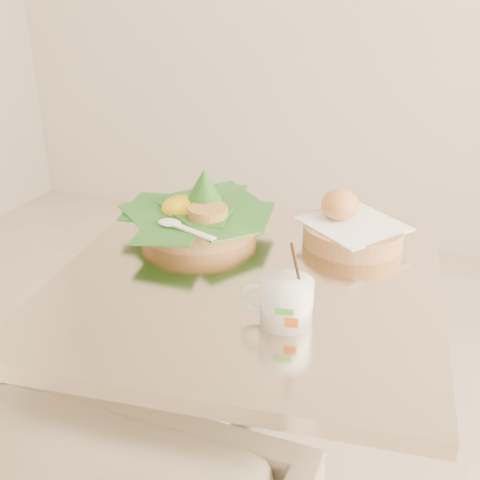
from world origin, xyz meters
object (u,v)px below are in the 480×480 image
at_px(coffee_mug, 285,300).
at_px(rice_basket, 198,212).
at_px(cafe_table, 247,372).
at_px(bread_basket, 351,228).

bearing_deg(coffee_mug, rice_basket, 136.28).
distance_m(cafe_table, bread_basket, 0.36).
xyz_separation_m(cafe_table, coffee_mug, (0.11, -0.12, 0.26)).
bearing_deg(rice_basket, bread_basket, 11.57).
relative_size(rice_basket, bread_basket, 1.29).
height_order(cafe_table, rice_basket, rice_basket).
relative_size(cafe_table, bread_basket, 3.26).
bearing_deg(cafe_table, bread_basket, 56.77).
height_order(cafe_table, coffee_mug, coffee_mug).
height_order(bread_basket, coffee_mug, coffee_mug).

